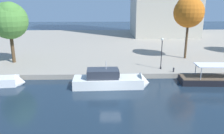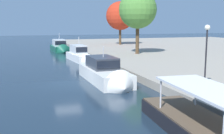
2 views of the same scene
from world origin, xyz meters
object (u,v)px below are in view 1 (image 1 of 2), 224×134
at_px(tree_0, 189,12).
at_px(mooring_bollard_0, 174,70).
at_px(lamp_post, 162,50).
at_px(tree_3, 9,19).
at_px(motor_yacht_2, 113,81).

bearing_deg(tree_0, mooring_bollard_0, -117.84).
xyz_separation_m(mooring_bollard_0, tree_0, (4.75, 8.99, 8.01)).
xyz_separation_m(lamp_post, tree_0, (6.24, 7.23, 5.37)).
bearing_deg(tree_3, mooring_bollard_0, -13.95).
height_order(lamp_post, tree_3, tree_3).
relative_size(lamp_post, tree_0, 0.44).
height_order(mooring_bollard_0, lamp_post, lamp_post).
relative_size(tree_0, tree_3, 1.09).
height_order(mooring_bollard_0, tree_0, tree_0).
xyz_separation_m(lamp_post, tree_3, (-24.27, 4.64, 4.33)).
distance_m(motor_yacht_2, mooring_bollard_0, 9.92).
distance_m(motor_yacht_2, tree_0, 20.68).
xyz_separation_m(mooring_bollard_0, lamp_post, (-1.49, 1.76, 2.65)).
bearing_deg(motor_yacht_2, tree_3, 147.13).
bearing_deg(tree_3, tree_0, 4.85).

